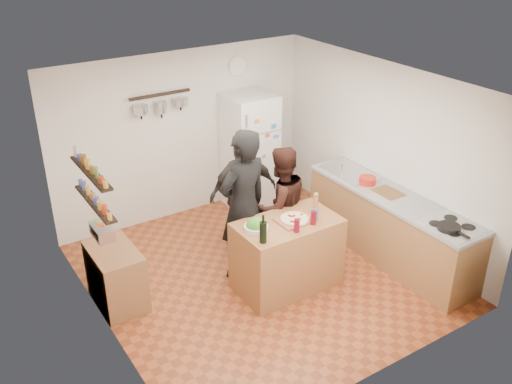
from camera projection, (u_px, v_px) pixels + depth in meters
room_shell at (244, 176)px, 7.11m from camera, size 4.20×4.20×4.20m
prep_island at (287, 254)px, 6.97m from camera, size 1.25×0.72×0.91m
pizza_board at (294, 220)px, 6.78m from camera, size 0.42×0.34×0.02m
pizza at (294, 219)px, 6.77m from camera, size 0.34×0.34×0.02m
salad_bowl at (256, 228)px, 6.59m from camera, size 0.28×0.28×0.06m
wine_bottle at (263, 232)px, 6.30m from camera, size 0.08×0.08×0.25m
wine_glass_near at (297, 226)px, 6.52m from camera, size 0.07×0.07×0.16m
wine_glass_far at (313, 218)px, 6.68m from camera, size 0.07×0.07×0.17m
pepper_mill at (316, 203)px, 6.98m from camera, size 0.06×0.06×0.20m
salt_canister at (314, 215)px, 6.79m from camera, size 0.08×0.08×0.13m
person_left at (243, 206)px, 6.96m from camera, size 0.79×0.58×1.98m
person_center at (280, 206)px, 7.33m from camera, size 0.81×0.64×1.62m
person_back at (243, 192)px, 7.67m from camera, size 1.01×0.52×1.65m
counter_run at (390, 226)px, 7.59m from camera, size 0.63×2.63×0.90m
stove_top at (452, 226)px, 6.67m from camera, size 0.60×0.62×0.02m
skillet at (449, 227)px, 6.58m from camera, size 0.27×0.27×0.05m
sink at (350, 173)px, 8.02m from camera, size 0.50×0.80×0.03m
cutting_board at (388, 193)px, 7.45m from camera, size 0.30×0.40×0.02m
red_bowl at (367, 180)px, 7.66m from camera, size 0.23×0.23×0.09m
fridge at (250, 151)px, 8.75m from camera, size 0.70×0.68×1.80m
wall_clock at (238, 66)px, 8.45m from camera, size 0.30×0.03×0.30m
spice_shelf_lower at (95, 203)px, 5.92m from camera, size 0.12×1.00×0.02m
spice_shelf_upper at (91, 172)px, 5.77m from camera, size 0.12×1.00×0.02m
produce_basket at (102, 231)px, 6.09m from camera, size 0.18×0.35×0.14m
side_table at (116, 277)px, 6.70m from camera, size 0.50×0.80×0.73m
pot_rack at (160, 95)px, 7.84m from camera, size 0.90×0.04×0.04m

